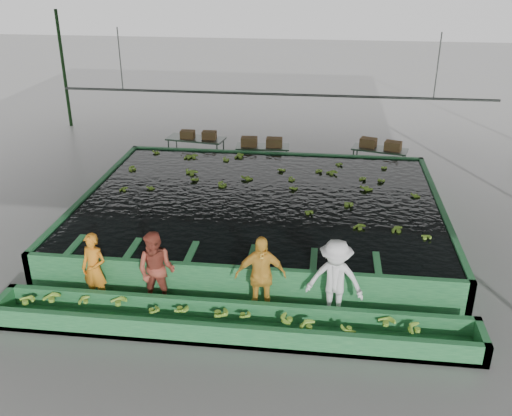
# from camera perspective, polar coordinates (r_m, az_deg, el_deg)

# --- Properties ---
(ground) EXTENTS (80.00, 80.00, 0.00)m
(ground) POSITION_cam_1_polar(r_m,az_deg,el_deg) (15.02, -0.24, -4.26)
(ground) COLOR gray
(ground) RESTS_ON ground
(shed_roof) EXTENTS (20.00, 22.00, 0.04)m
(shed_roof) POSITION_cam_1_polar(r_m,az_deg,el_deg) (13.37, -0.28, 14.92)
(shed_roof) COLOR gray
(shed_roof) RESTS_ON shed_posts
(shed_posts) EXTENTS (20.00, 22.00, 5.00)m
(shed_posts) POSITION_cam_1_polar(r_m,az_deg,el_deg) (14.00, -0.26, 4.77)
(shed_posts) COLOR black
(shed_posts) RESTS_ON ground
(flotation_tank) EXTENTS (10.00, 8.00, 0.90)m
(flotation_tank) POSITION_cam_1_polar(r_m,az_deg,el_deg) (16.15, 0.44, -0.34)
(flotation_tank) COLOR #2D7B41
(flotation_tank) RESTS_ON ground
(tank_water) EXTENTS (9.70, 7.70, 0.00)m
(tank_water) POSITION_cam_1_polar(r_m,az_deg,el_deg) (15.99, 0.45, 0.97)
(tank_water) COLOR black
(tank_water) RESTS_ON flotation_tank
(sorting_trough) EXTENTS (10.00, 1.00, 0.50)m
(sorting_trough) POSITION_cam_1_polar(r_m,az_deg,el_deg) (11.86, -2.51, -11.44)
(sorting_trough) COLOR #2D7B41
(sorting_trough) RESTS_ON ground
(cableway_rail) EXTENTS (0.08, 0.08, 14.00)m
(cableway_rail) POSITION_cam_1_polar(r_m,az_deg,el_deg) (18.64, 1.75, 11.31)
(cableway_rail) COLOR #59605B
(cableway_rail) RESTS_ON shed_roof
(rail_hanger_left) EXTENTS (0.04, 0.04, 2.00)m
(rail_hanger_left) POSITION_cam_1_polar(r_m,az_deg,el_deg) (19.55, -13.44, 14.28)
(rail_hanger_left) COLOR #59605B
(rail_hanger_left) RESTS_ON shed_roof
(rail_hanger_right) EXTENTS (0.04, 0.04, 2.00)m
(rail_hanger_right) POSITION_cam_1_polar(r_m,az_deg,el_deg) (18.66, 17.70, 13.37)
(rail_hanger_right) COLOR #59605B
(rail_hanger_right) RESTS_ON shed_roof
(worker_a) EXTENTS (0.69, 0.54, 1.67)m
(worker_a) POSITION_cam_1_polar(r_m,az_deg,el_deg) (13.02, -15.86, -5.88)
(worker_a) COLOR orange
(worker_a) RESTS_ON ground
(worker_b) EXTENTS (0.92, 0.74, 1.79)m
(worker_b) POSITION_cam_1_polar(r_m,az_deg,el_deg) (12.53, -9.92, -6.18)
(worker_b) COLOR #A34533
(worker_b) RESTS_ON ground
(worker_c) EXTENTS (1.15, 0.64, 1.85)m
(worker_c) POSITION_cam_1_polar(r_m,az_deg,el_deg) (12.09, 0.45, -6.82)
(worker_c) COLOR yellow
(worker_c) RESTS_ON ground
(worker_d) EXTENTS (1.29, 0.86, 1.86)m
(worker_d) POSITION_cam_1_polar(r_m,az_deg,el_deg) (12.03, 7.89, -7.21)
(worker_d) COLOR white
(worker_d) RESTS_ON ground
(packing_table_left) EXTENTS (2.19, 1.12, 0.95)m
(packing_table_left) POSITION_cam_1_polar(r_m,az_deg,el_deg) (21.27, -5.99, 5.77)
(packing_table_left) COLOR #59605B
(packing_table_left) RESTS_ON ground
(packing_table_mid) EXTENTS (1.93, 0.87, 0.86)m
(packing_table_mid) POSITION_cam_1_polar(r_m,az_deg,el_deg) (20.53, 0.67, 5.08)
(packing_table_mid) COLOR #59605B
(packing_table_mid) RESTS_ON ground
(packing_table_right) EXTENTS (2.03, 1.20, 0.86)m
(packing_table_right) POSITION_cam_1_polar(r_m,az_deg,el_deg) (20.71, 12.18, 4.70)
(packing_table_right) COLOR #59605B
(packing_table_right) RESTS_ON ground
(box_stack_left) EXTENTS (1.31, 0.36, 0.28)m
(box_stack_left) POSITION_cam_1_polar(r_m,az_deg,el_deg) (21.04, -5.77, 6.94)
(box_stack_left) COLOR brown
(box_stack_left) RESTS_ON packing_table_left
(box_stack_mid) EXTENTS (1.46, 0.44, 0.31)m
(box_stack_mid) POSITION_cam_1_polar(r_m,az_deg,el_deg) (20.38, 0.57, 6.20)
(box_stack_mid) COLOR brown
(box_stack_mid) RESTS_ON packing_table_mid
(box_stack_right) EXTENTS (1.48, 0.83, 0.31)m
(box_stack_right) POSITION_cam_1_polar(r_m,az_deg,el_deg) (20.59, 12.31, 5.85)
(box_stack_right) COLOR brown
(box_stack_right) RESTS_ON packing_table_right
(floating_bananas) EXTENTS (9.40, 6.41, 0.13)m
(floating_bananas) POSITION_cam_1_polar(r_m,az_deg,el_deg) (16.72, 0.77, 2.04)
(floating_bananas) COLOR #83BB33
(floating_bananas) RESTS_ON tank_water
(trough_bananas) EXTENTS (8.82, 0.59, 0.12)m
(trough_bananas) POSITION_cam_1_polar(r_m,az_deg,el_deg) (11.77, -2.52, -10.85)
(trough_bananas) COLOR #83BB33
(trough_bananas) RESTS_ON sorting_trough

